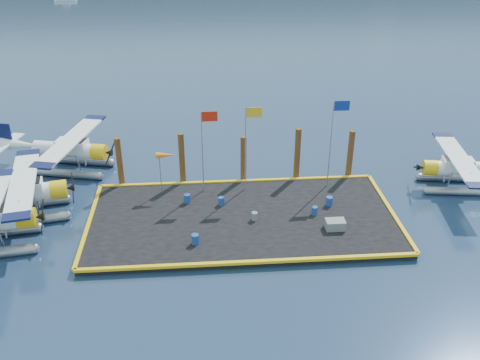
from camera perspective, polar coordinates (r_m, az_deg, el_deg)
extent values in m
plane|color=#172C47|center=(35.56, 0.30, -4.48)|extent=(4000.00, 4000.00, 0.00)
cube|color=black|center=(35.45, 0.30, -4.21)|extent=(20.00, 10.00, 0.40)
cylinder|color=#EAAF0D|center=(35.07, -21.81, -3.80)|extent=(1.23, 1.38, 1.25)
cube|color=black|center=(34.90, -20.33, -3.68)|extent=(0.38, 2.39, 1.21)
cube|color=#0B1039|center=(39.14, -24.26, 0.59)|extent=(1.73, 1.18, 0.14)
cylinder|color=gray|center=(39.87, -22.63, -2.48)|extent=(6.55, 1.85, 0.63)
cylinder|color=gray|center=(37.87, -22.93, -4.20)|extent=(6.55, 1.85, 0.63)
cylinder|color=white|center=(38.17, -22.85, -1.45)|extent=(5.04, 2.06, 1.16)
cube|color=white|center=(37.90, -22.01, -0.84)|extent=(2.50, 1.58, 0.95)
cube|color=black|center=(37.76, -21.60, -0.50)|extent=(1.66, 1.37, 0.58)
cylinder|color=#EAAF0D|center=(37.82, -18.78, -0.94)|extent=(1.27, 1.40, 1.22)
cube|color=black|center=(37.75, -17.43, -0.78)|extent=(0.50, 2.32, 1.19)
cube|color=white|center=(37.67, -22.16, -0.14)|extent=(3.34, 9.63, 0.13)
cube|color=#0B1039|center=(41.75, -21.68, 2.68)|extent=(1.73, 1.23, 0.14)
cube|color=#0B1039|center=(33.70, -22.74, -3.63)|extent=(1.73, 1.23, 0.14)
cylinder|color=gray|center=(45.24, -17.49, 2.07)|extent=(6.58, 2.18, 0.64)
cylinder|color=gray|center=(43.38, -18.77, 0.73)|extent=(6.58, 2.18, 0.64)
cylinder|color=white|center=(43.62, -18.14, 3.09)|extent=(5.10, 2.31, 1.17)
cube|color=white|center=(43.20, -17.46, 3.50)|extent=(2.56, 1.69, 0.96)
cube|color=black|center=(42.98, -17.11, 3.74)|extent=(1.72, 1.44, 0.59)
cylinder|color=#EAAF0D|center=(42.47, -14.79, 2.90)|extent=(1.33, 1.45, 1.24)
cube|color=black|center=(42.12, -13.65, 2.83)|extent=(0.62, 2.32, 1.20)
cube|color=white|center=(42.99, -17.56, 4.15)|extent=(3.82, 9.71, 0.13)
cube|color=#0B1039|center=(46.81, -15.22, 6.41)|extent=(1.78, 1.31, 0.14)
cube|color=#0B1039|center=(39.34, -20.32, 1.44)|extent=(1.78, 1.31, 0.14)
cube|color=#0B1039|center=(45.66, -23.86, 4.48)|extent=(1.17, 0.40, 1.81)
cube|color=white|center=(45.86, -23.58, 3.68)|extent=(1.79, 3.75, 0.11)
cylinder|color=gray|center=(41.92, 23.21, -1.13)|extent=(6.04, 1.39, 0.58)
cylinder|color=gray|center=(43.70, 22.39, 0.22)|extent=(6.04, 1.39, 0.58)
cylinder|color=white|center=(42.18, 22.87, 1.13)|extent=(4.62, 1.67, 1.07)
cube|color=white|center=(41.85, 22.20, 1.57)|extent=(2.26, 1.35, 0.87)
cube|color=black|center=(41.67, 21.87, 1.83)|extent=(1.48, 1.19, 0.53)
cylinder|color=#EAAF0D|center=(41.39, 19.58, 1.25)|extent=(1.11, 1.25, 1.13)
cube|color=black|center=(41.16, 18.48, 1.28)|extent=(0.35, 2.15, 1.09)
cube|color=white|center=(41.65, 22.32, 2.17)|extent=(2.63, 8.85, 0.12)
cube|color=#0B1039|center=(38.14, 24.09, -0.55)|extent=(1.56, 1.06, 0.13)
cube|color=#0B1039|center=(45.27, 20.82, 4.46)|extent=(1.56, 1.06, 0.13)
cylinder|color=navy|center=(36.95, -5.66, -1.98)|extent=(0.45, 0.45, 0.64)
cylinder|color=slate|center=(34.88, 1.56, -3.88)|extent=(0.39, 0.39, 0.56)
cylinder|color=navy|center=(35.81, 7.94, -3.25)|extent=(0.40, 0.40, 0.56)
cylinder|color=navy|center=(32.68, -4.80, -6.31)|extent=(0.46, 0.46, 0.64)
cylinder|color=navy|center=(36.98, 9.50, -2.24)|extent=(0.45, 0.45, 0.63)
cylinder|color=navy|center=(36.55, -2.00, -2.27)|extent=(0.41, 0.41, 0.57)
cube|color=slate|center=(34.51, 10.11, -4.69)|extent=(1.22, 0.82, 0.61)
cylinder|color=#9999A1|center=(37.18, -4.03, 2.94)|extent=(0.08, 0.08, 6.00)
cube|color=#B41C0B|center=(36.15, -3.29, 6.78)|extent=(1.10, 0.03, 0.70)
cylinder|color=#9999A1|center=(37.26, 0.59, 3.24)|extent=(0.08, 0.08, 6.20)
cube|color=gold|center=(36.25, 1.48, 7.22)|extent=(1.10, 0.03, 0.70)
cylinder|color=#9999A1|center=(38.16, 9.62, 3.69)|extent=(0.08, 0.08, 6.50)
cube|color=navy|center=(37.23, 10.80, 7.78)|extent=(1.10, 0.03, 0.70)
cylinder|color=#9999A1|center=(37.94, -8.49, 0.70)|extent=(0.07, 0.07, 3.00)
cone|color=orange|center=(37.30, -7.87, 2.65)|extent=(1.40, 0.44, 0.44)
cylinder|color=#452513|center=(39.67, -12.70, 1.72)|extent=(0.44, 0.44, 4.00)
cylinder|color=#452513|center=(39.20, -6.20, 2.11)|extent=(0.44, 0.44, 4.20)
cylinder|color=#452513|center=(39.38, 0.37, 2.09)|extent=(0.44, 0.44, 3.80)
cylinder|color=#452513|center=(39.79, 6.13, 2.60)|extent=(0.44, 0.44, 4.30)
cylinder|color=#452513|center=(40.75, 11.66, 2.56)|extent=(0.44, 0.44, 4.00)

